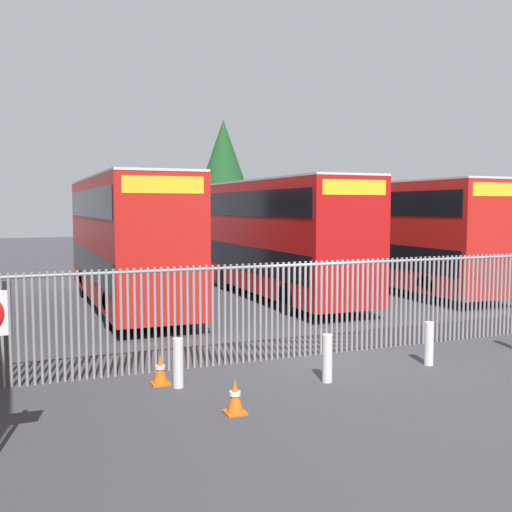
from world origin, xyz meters
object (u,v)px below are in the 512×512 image
at_px(bollard_near_right, 429,344).
at_px(traffic_cone_by_gate, 235,397).
at_px(double_decker_bus_near_gate, 277,234).
at_px(bollard_near_left, 178,363).
at_px(traffic_cone_mid_forecourt, 160,370).
at_px(bollard_center_front, 327,358).
at_px(double_decker_bus_far_back, 191,223).
at_px(double_decker_bus_behind_fence_right, 398,231).
at_px(double_decker_bus_behind_fence_left, 127,237).

bearing_deg(bollard_near_right, traffic_cone_by_gate, -165.83).
bearing_deg(double_decker_bus_near_gate, bollard_near_right, -95.17).
height_order(double_decker_bus_near_gate, traffic_cone_by_gate, double_decker_bus_near_gate).
relative_size(double_decker_bus_near_gate, bollard_near_right, 11.38).
bearing_deg(bollard_near_left, traffic_cone_mid_forecourt, 131.13).
bearing_deg(double_decker_bus_near_gate, bollard_center_front, -109.22).
bearing_deg(double_decker_bus_far_back, traffic_cone_mid_forecourt, -107.57).
height_order(bollard_near_left, bollard_near_right, same).
bearing_deg(double_decker_bus_behind_fence_right, traffic_cone_mid_forecourt, -142.73).
xyz_separation_m(bollard_near_right, traffic_cone_by_gate, (-4.97, -1.25, -0.19)).
height_order(bollard_near_left, traffic_cone_by_gate, bollard_near_left).
height_order(double_decker_bus_near_gate, double_decker_bus_behind_fence_left, same).
bearing_deg(bollard_near_left, double_decker_bus_near_gate, 56.04).
xyz_separation_m(double_decker_bus_near_gate, bollard_near_left, (-6.37, -9.46, -1.95)).
relative_size(double_decker_bus_far_back, bollard_center_front, 11.38).
relative_size(double_decker_bus_far_back, traffic_cone_by_gate, 18.32).
relative_size(traffic_cone_by_gate, traffic_cone_mid_forecourt, 1.00).
relative_size(double_decker_bus_behind_fence_left, double_decker_bus_far_back, 1.00).
bearing_deg(double_decker_bus_far_back, double_decker_bus_behind_fence_left, -113.89).
height_order(double_decker_bus_behind_fence_right, bollard_center_front, double_decker_bus_behind_fence_right).
relative_size(double_decker_bus_far_back, traffic_cone_mid_forecourt, 18.32).
height_order(double_decker_bus_behind_fence_right, traffic_cone_mid_forecourt, double_decker_bus_behind_fence_right).
distance_m(double_decker_bus_behind_fence_left, traffic_cone_by_gate, 11.48).
xyz_separation_m(double_decker_bus_behind_fence_left, traffic_cone_by_gate, (-0.26, -11.28, -2.13)).
xyz_separation_m(double_decker_bus_near_gate, bollard_center_front, (-3.57, -10.23, -1.95)).
bearing_deg(traffic_cone_mid_forecourt, double_decker_bus_near_gate, 53.99).
bearing_deg(double_decker_bus_far_back, double_decker_bus_near_gate, -93.77).
relative_size(double_decker_bus_behind_fence_left, traffic_cone_by_gate, 18.32).
xyz_separation_m(double_decker_bus_near_gate, traffic_cone_mid_forecourt, (-6.64, -9.14, -2.13)).
relative_size(double_decker_bus_near_gate, double_decker_bus_behind_fence_left, 1.00).
bearing_deg(bollard_near_left, double_decker_bus_behind_fence_right, 38.83).
bearing_deg(bollard_center_front, double_decker_bus_far_back, 79.76).
xyz_separation_m(double_decker_bus_behind_fence_right, bollard_near_right, (-6.40, -10.07, -1.95)).
height_order(bollard_near_right, traffic_cone_by_gate, bollard_near_right).
bearing_deg(traffic_cone_by_gate, bollard_center_front, 23.31).
bearing_deg(double_decker_bus_behind_fence_left, double_decker_bus_near_gate, -0.56).
distance_m(double_decker_bus_behind_fence_left, traffic_cone_mid_forecourt, 9.50).
distance_m(double_decker_bus_near_gate, traffic_cone_by_gate, 12.85).
bearing_deg(bollard_near_right, traffic_cone_mid_forecourt, 171.79).
bearing_deg(traffic_cone_by_gate, traffic_cone_mid_forecourt, 110.39).
bearing_deg(double_decker_bus_far_back, double_decker_bus_behind_fence_right, -73.07).
xyz_separation_m(double_decker_bus_near_gate, traffic_cone_by_gate, (-5.87, -11.22, -2.13)).
bearing_deg(bollard_near_right, bollard_center_front, -174.39).
distance_m(bollard_near_right, traffic_cone_by_gate, 5.13).
height_order(double_decker_bus_near_gate, bollard_center_front, double_decker_bus_near_gate).
relative_size(double_decker_bus_near_gate, traffic_cone_by_gate, 18.32).
bearing_deg(double_decker_bus_near_gate, double_decker_bus_behind_fence_right, 1.04).
bearing_deg(double_decker_bus_behind_fence_right, bollard_center_front, -131.28).
height_order(double_decker_bus_near_gate, bollard_near_left, double_decker_bus_near_gate).
xyz_separation_m(double_decker_bus_behind_fence_left, double_decker_bus_behind_fence_right, (11.11, 0.04, 0.00)).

